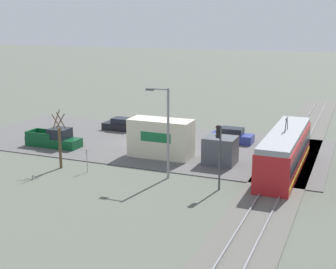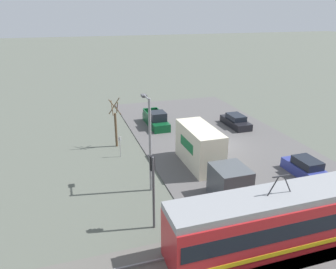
% 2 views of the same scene
% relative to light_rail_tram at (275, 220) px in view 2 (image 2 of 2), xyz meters
% --- Properties ---
extents(ground_plane, '(320.00, 320.00, 0.00)m').
position_rel_light_rail_tram_xyz_m(ground_plane, '(-4.16, -15.01, -1.75)').
color(ground_plane, '#565B51').
extents(road_surface, '(16.14, 37.03, 0.08)m').
position_rel_light_rail_tram_xyz_m(road_surface, '(-4.16, -15.01, -1.71)').
color(road_surface, '#565454').
rests_on(road_surface, ground).
extents(rail_bed, '(65.82, 4.40, 0.22)m').
position_rel_light_rail_tram_xyz_m(rail_bed, '(-4.16, 0.00, -1.70)').
color(rail_bed, '#5B5954').
rests_on(rail_bed, ground).
extents(light_rail_tram, '(12.97, 2.72, 4.58)m').
position_rel_light_rail_tram_xyz_m(light_rail_tram, '(0.00, 0.00, 0.00)').
color(light_rail_tram, '#B21E23').
rests_on(light_rail_tram, ground).
extents(box_truck, '(2.45, 10.04, 3.52)m').
position_rel_light_rail_tram_xyz_m(box_truck, '(-0.06, -9.91, -0.05)').
color(box_truck, '#4C5156').
rests_on(box_truck, ground).
extents(pickup_truck, '(1.93, 5.66, 1.93)m').
position_rel_light_rail_tram_xyz_m(pickup_truck, '(0.70, -22.60, -0.95)').
color(pickup_truck, '#0C4723').
rests_on(pickup_truck, ground).
extents(sedan_car_0, '(1.87, 4.64, 1.42)m').
position_rel_light_rail_tram_xyz_m(sedan_car_0, '(-8.34, -19.64, -1.09)').
color(sedan_car_0, black).
rests_on(sedan_car_0, ground).
extents(sedan_car_1, '(1.83, 4.40, 1.53)m').
position_rel_light_rail_tram_xyz_m(sedan_car_1, '(-7.74, -6.56, -1.04)').
color(sedan_car_1, navy).
rests_on(sedan_car_1, ground).
extents(traffic_light_pole, '(0.28, 0.47, 4.96)m').
position_rel_light_rail_tram_xyz_m(traffic_light_pole, '(6.20, -3.90, 1.48)').
color(traffic_light_pole, '#47474C').
rests_on(traffic_light_pole, ground).
extents(street_tree, '(1.19, 0.99, 5.04)m').
position_rel_light_rail_tram_xyz_m(street_tree, '(6.23, -18.00, 0.54)').
color(street_tree, brown).
rests_on(street_tree, ground).
extents(street_lamp_near_crossing, '(0.36, 1.95, 7.32)m').
position_rel_light_rail_tram_xyz_m(street_lamp_near_crossing, '(5.17, -8.62, 2.52)').
color(street_lamp_near_crossing, gray).
rests_on(street_lamp_near_crossing, ground).
extents(no_parking_sign, '(0.32, 0.08, 2.03)m').
position_rel_light_rail_tram_xyz_m(no_parking_sign, '(6.33, -15.29, -0.50)').
color(no_parking_sign, gray).
rests_on(no_parking_sign, ground).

